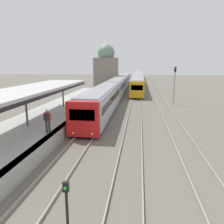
% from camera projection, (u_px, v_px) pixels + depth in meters
% --- Properties ---
extents(platform_canopy, '(4.00, 20.15, 2.84)m').
position_uv_depth(platform_canopy, '(25.00, 91.00, 16.21)').
color(platform_canopy, beige).
rests_on(platform_canopy, station_platform).
extents(person_on_platform, '(0.40, 0.40, 1.66)m').
position_uv_depth(person_on_platform, '(47.00, 119.00, 14.90)').
color(person_on_platform, '#2D2D33').
rests_on(person_on_platform, station_platform).
extents(train_near, '(2.52, 51.54, 3.09)m').
position_uv_depth(train_near, '(117.00, 86.00, 41.22)').
color(train_near, red).
rests_on(train_near, ground_plane).
extents(train_far, '(2.48, 66.64, 3.07)m').
position_uv_depth(train_far, '(139.00, 77.00, 67.67)').
color(train_far, gold).
rests_on(train_far, ground_plane).
extents(signal_post_near, '(0.20, 0.21, 1.82)m').
position_uv_depth(signal_post_near, '(67.00, 200.00, 7.46)').
color(signal_post_near, black).
rests_on(signal_post_near, ground_plane).
extents(signal_mast_far, '(0.28, 0.29, 5.34)m').
position_uv_depth(signal_mast_far, '(175.00, 81.00, 30.91)').
color(signal_mast_far, gray).
rests_on(signal_mast_far, ground_plane).
extents(distant_domed_building, '(5.12, 5.12, 10.18)m').
position_uv_depth(distant_domed_building, '(106.00, 69.00, 50.54)').
color(distant_domed_building, slate).
rests_on(distant_domed_building, ground_plane).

